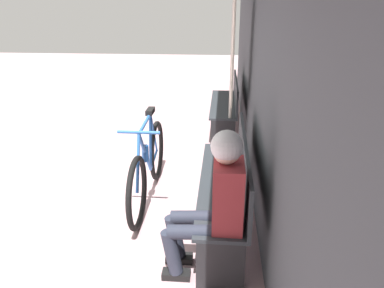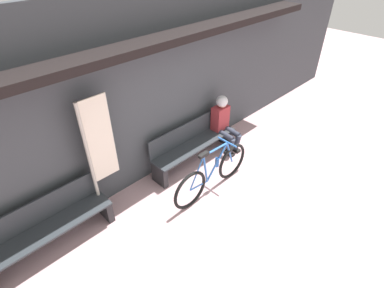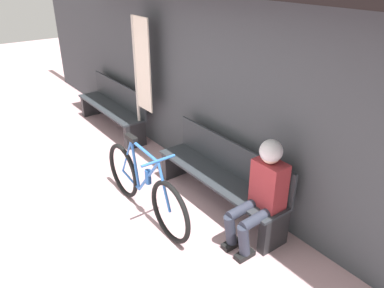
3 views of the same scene
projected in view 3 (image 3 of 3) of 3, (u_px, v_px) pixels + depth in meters
ground_plane at (34, 267)px, 3.69m from camera, size 24.00×24.00×0.00m
storefront_wall at (230, 63)px, 4.29m from camera, size 12.00×0.56×3.20m
park_bench_near at (221, 177)px, 4.47m from camera, size 1.93×0.42×0.83m
bicycle at (144, 187)px, 4.30m from camera, size 1.77×0.40×0.94m
person_seated at (263, 188)px, 3.75m from camera, size 0.34×0.60×1.18m
park_bench_far at (113, 107)px, 6.58m from camera, size 1.86×0.42×0.83m
banner_pole at (141, 72)px, 5.48m from camera, size 0.45×0.05×2.04m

